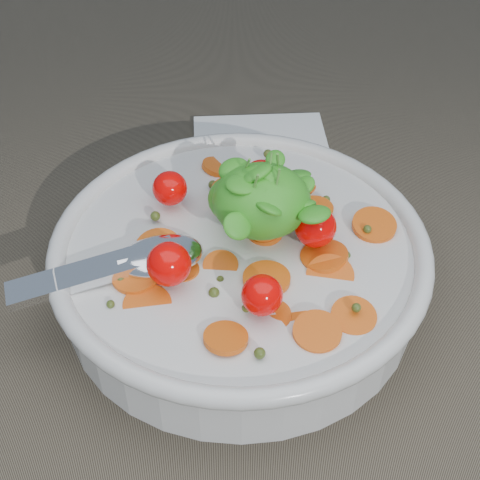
{
  "coord_description": "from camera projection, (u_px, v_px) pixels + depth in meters",
  "views": [
    {
      "loc": [
        0.01,
        -0.37,
        0.41
      ],
      "look_at": [
        0.01,
        0.01,
        0.06
      ],
      "focal_mm": 50.0,
      "sensor_mm": 36.0,
      "label": 1
    }
  ],
  "objects": [
    {
      "name": "bowl",
      "position": [
        240.0,
        262.0,
        0.53
      ],
      "size": [
        0.32,
        0.3,
        0.13
      ],
      "color": "silver",
      "rests_on": "ground"
    },
    {
      "name": "napkin",
      "position": [
        261.0,
        148.0,
        0.7
      ],
      "size": [
        0.15,
        0.13,
        0.01
      ],
      "primitive_type": "cube",
      "rotation": [
        0.0,
        0.0,
        0.05
      ],
      "color": "white",
      "rests_on": "ground"
    },
    {
      "name": "ground",
      "position": [
        226.0,
        303.0,
        0.54
      ],
      "size": [
        6.0,
        6.0,
        0.0
      ],
      "primitive_type": "plane",
      "color": "brown",
      "rests_on": "ground"
    }
  ]
}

